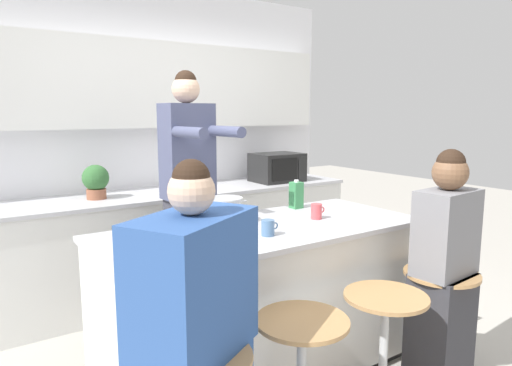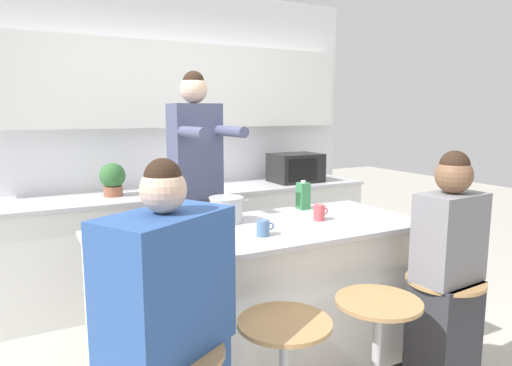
% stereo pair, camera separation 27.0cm
% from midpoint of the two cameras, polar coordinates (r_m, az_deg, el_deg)
% --- Properties ---
extents(wall_back, '(3.86, 0.22, 2.70)m').
position_cam_midpoint_polar(wall_back, '(4.27, -15.27, 7.95)').
color(wall_back, white).
rests_on(wall_back, ground_plane).
extents(back_counter, '(3.58, 0.69, 0.91)m').
position_cam_midpoint_polar(back_counter, '(4.12, -13.16, -7.34)').
color(back_counter, white).
rests_on(back_counter, ground_plane).
extents(kitchen_island, '(1.95, 0.83, 0.92)m').
position_cam_midpoint_polar(kitchen_island, '(2.83, -1.86, -14.52)').
color(kitchen_island, black).
rests_on(kitchen_island, ground_plane).
extents(bar_stool_center_right, '(0.42, 0.42, 0.68)m').
position_cam_midpoint_polar(bar_stool_center_right, '(2.51, 12.57, -19.41)').
color(bar_stool_center_right, tan).
rests_on(bar_stool_center_right, ground_plane).
extents(bar_stool_rightmost, '(0.42, 0.42, 0.68)m').
position_cam_midpoint_polar(bar_stool_rightmost, '(2.90, 19.36, -15.71)').
color(bar_stool_rightmost, tan).
rests_on(bar_stool_rightmost, ground_plane).
extents(person_cooking, '(0.35, 0.59, 1.86)m').
position_cam_midpoint_polar(person_cooking, '(3.22, -10.76, -2.82)').
color(person_cooking, '#383842').
rests_on(person_cooking, ground_plane).
extents(person_wrapped_blanket, '(0.57, 0.49, 1.42)m').
position_cam_midpoint_polar(person_wrapped_blanket, '(1.88, -12.01, -20.67)').
color(person_wrapped_blanket, '#2D5193').
rests_on(person_wrapped_blanket, ground_plane).
extents(person_seated_near, '(0.39, 0.29, 1.39)m').
position_cam_midpoint_polar(person_seated_near, '(2.80, 19.79, -11.48)').
color(person_seated_near, '#333338').
rests_on(person_seated_near, ground_plane).
extents(cooking_pot, '(0.30, 0.21, 0.16)m').
position_cam_midpoint_polar(cooking_pot, '(2.77, -6.64, -3.44)').
color(cooking_pot, '#B7BABC').
rests_on(cooking_pot, kitchen_island).
extents(fruit_bowl, '(0.18, 0.18, 0.06)m').
position_cam_midpoint_polar(fruit_bowl, '(2.63, -15.89, -5.41)').
color(fruit_bowl, silver).
rests_on(fruit_bowl, kitchen_island).
extents(coffee_cup_near, '(0.10, 0.07, 0.09)m').
position_cam_midpoint_polar(coffee_cup_near, '(2.48, -1.60, -5.65)').
color(coffee_cup_near, '#4C7099').
rests_on(coffee_cup_near, kitchen_island).
extents(coffee_cup_far, '(0.10, 0.07, 0.10)m').
position_cam_midpoint_polar(coffee_cup_far, '(2.88, 4.93, -3.57)').
color(coffee_cup_far, '#DB4C51').
rests_on(coffee_cup_far, kitchen_island).
extents(juice_carton, '(0.07, 0.07, 0.20)m').
position_cam_midpoint_polar(juice_carton, '(3.18, 2.64, -1.52)').
color(juice_carton, '#38844C').
rests_on(juice_carton, kitchen_island).
extents(microwave, '(0.47, 0.37, 0.28)m').
position_cam_midpoint_polar(microwave, '(4.50, 0.95, 1.96)').
color(microwave, black).
rests_on(microwave, back_counter).
extents(potted_plant, '(0.21, 0.21, 0.27)m').
position_cam_midpoint_polar(potted_plant, '(3.84, -21.33, 0.27)').
color(potted_plant, '#93563D').
rests_on(potted_plant, back_counter).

